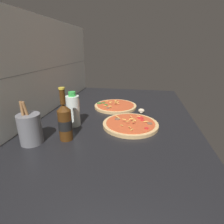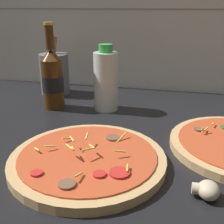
% 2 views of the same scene
% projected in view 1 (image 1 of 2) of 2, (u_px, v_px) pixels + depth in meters
% --- Properties ---
extents(counter_slab, '(1.60, 0.90, 0.03)m').
position_uv_depth(counter_slab, '(116.00, 121.00, 1.05)').
color(counter_slab, black).
rests_on(counter_slab, ground).
extents(tile_backsplash, '(1.60, 0.01, 0.60)m').
position_uv_depth(tile_backsplash, '(40.00, 70.00, 1.02)').
color(tile_backsplash, silver).
rests_on(tile_backsplash, ground).
extents(pizza_near, '(0.30, 0.30, 0.05)m').
position_uv_depth(pizza_near, '(130.00, 124.00, 0.95)').
color(pizza_near, tan).
rests_on(pizza_near, counter_slab).
extents(pizza_far, '(0.30, 0.30, 0.05)m').
position_uv_depth(pizza_far, '(115.00, 106.00, 1.24)').
color(pizza_far, tan).
rests_on(pizza_far, counter_slab).
extents(beer_bottle, '(0.06, 0.06, 0.24)m').
position_uv_depth(beer_bottle, '(65.00, 121.00, 0.78)').
color(beer_bottle, '#47280F').
rests_on(beer_bottle, counter_slab).
extents(oil_bottle, '(0.07, 0.07, 0.19)m').
position_uv_depth(oil_bottle, '(73.00, 110.00, 0.93)').
color(oil_bottle, silver).
rests_on(oil_bottle, counter_slab).
extents(mushroom_left, '(0.04, 0.04, 0.03)m').
position_uv_depth(mushroom_left, '(141.00, 111.00, 1.13)').
color(mushroom_left, beige).
rests_on(mushroom_left, counter_slab).
extents(utensil_crock, '(0.10, 0.10, 0.20)m').
position_uv_depth(utensil_crock, '(30.00, 128.00, 0.76)').
color(utensil_crock, slate).
rests_on(utensil_crock, counter_slab).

